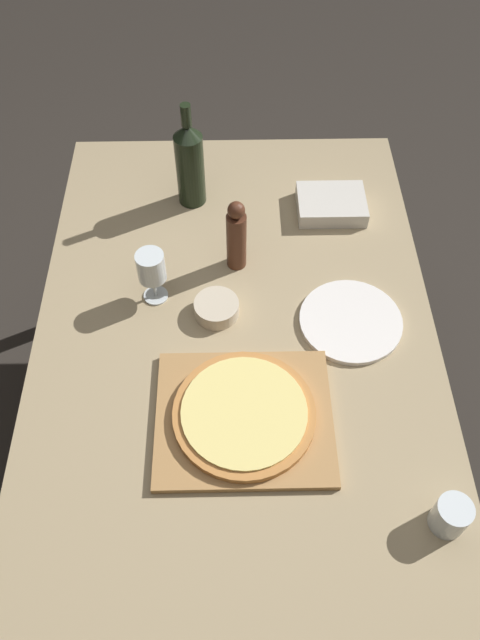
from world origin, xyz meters
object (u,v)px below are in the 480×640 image
object	(u,v)px
wine_bottle	(190,163)
wine_glass	(151,268)
pizza	(244,413)
pepper_mill	(236,236)
small_bowl	(217,308)

from	to	relation	value
wine_bottle	wine_glass	world-z (taller)	wine_bottle
pizza	pepper_mill	size ratio (longest dim) A/B	1.47
wine_bottle	small_bowl	size ratio (longest dim) A/B	2.82
wine_bottle	wine_glass	bearing A→B (deg)	-103.33
wine_bottle	pizza	bearing A→B (deg)	-79.43
pizza	pepper_mill	xyz separation A→B (m)	(-0.01, 0.47, 0.07)
pepper_mill	wine_glass	xyz separation A→B (m)	(-0.21, -0.11, 0.01)
pepper_mill	wine_glass	world-z (taller)	pepper_mill
pepper_mill	wine_glass	distance (m)	0.24
wine_bottle	wine_glass	xyz separation A→B (m)	(-0.09, -0.36, -0.02)
wine_bottle	wine_glass	distance (m)	0.37
pizza	wine_glass	world-z (taller)	wine_glass
pizza	wine_bottle	size ratio (longest dim) A/B	1.00
pizza	wine_bottle	bearing A→B (deg)	100.57
wine_bottle	pepper_mill	size ratio (longest dim) A/B	1.47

